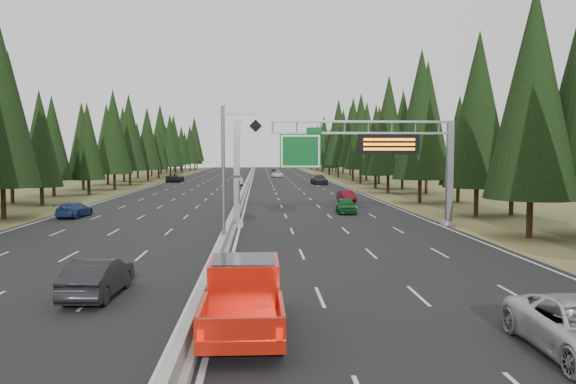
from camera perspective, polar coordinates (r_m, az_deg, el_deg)
name	(u,v)px	position (r m, az deg, el deg)	size (l,w,h in m)	color
road	(246,189)	(86.37, -4.27, 0.34)	(32.00, 260.00, 0.08)	black
shoulder_right	(361,188)	(87.79, 7.43, 0.37)	(3.60, 260.00, 0.06)	olive
shoulder_left	(129,189)	(88.59, -15.86, 0.29)	(3.60, 260.00, 0.06)	#4C5327
median_barrier	(246,186)	(86.35, -4.27, 0.59)	(0.70, 260.00, 0.85)	gray
sign_gantry	(353,156)	(41.64, 6.64, 3.65)	(16.75, 0.98, 7.80)	slate
hov_sign_pole	(234,167)	(31.18, -5.53, 2.56)	(2.80, 0.50, 8.00)	slate
tree_row_right	(401,128)	(81.09, 11.43, 6.38)	(11.64, 244.67, 18.84)	black
tree_row_left	(70,124)	(76.06, -21.27, 6.42)	(12.21, 245.24, 18.82)	black
red_pickup	(244,291)	(17.67, -4.49, -9.99)	(2.26, 6.34, 2.07)	black
car_ahead_green	(346,205)	(50.88, 5.91, -1.36)	(1.65, 4.11, 1.40)	#12511D
car_ahead_dkred	(346,196)	(62.37, 5.94, -0.44)	(1.35, 3.86, 1.27)	#5A0C17
car_ahead_dkgrey	(319,180)	(97.39, 3.17, 1.26)	(2.30, 5.66, 1.64)	black
car_ahead_white	(277,174)	(125.78, -1.13, 1.82)	(2.26, 4.90, 1.36)	white
car_ahead_far	(274,171)	(147.98, -1.46, 2.13)	(1.54, 3.82, 1.30)	black
car_onc_near	(98,277)	(22.52, -18.75, -8.20)	(1.56, 4.47, 1.47)	black
car_onc_blue	(74,210)	(50.59, -20.90, -1.69)	(1.81, 4.46, 1.29)	navy
car_onc_white	(238,181)	(94.86, -5.06, 1.14)	(1.77, 4.41, 1.50)	silver
car_onc_far	(175,178)	(107.66, -11.40, 1.44)	(2.65, 5.74, 1.59)	black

